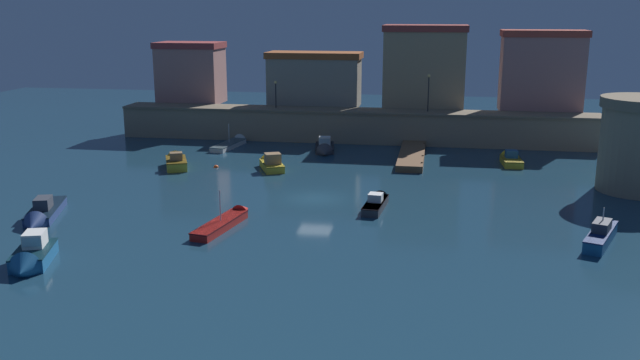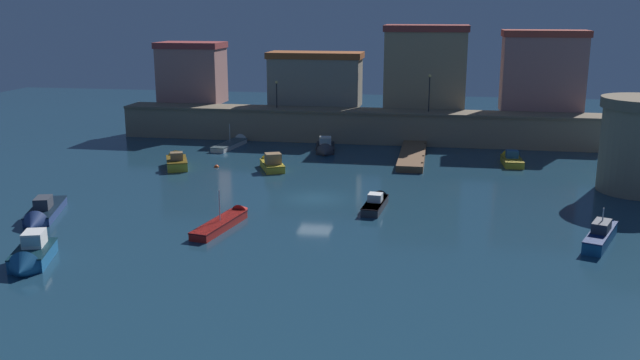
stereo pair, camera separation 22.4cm
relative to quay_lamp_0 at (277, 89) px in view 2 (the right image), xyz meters
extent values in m
plane|color=#19384C|center=(8.63, -23.78, -5.46)|extent=(131.80, 131.80, 0.00)
cube|color=gray|center=(8.63, 0.00, -3.85)|extent=(51.45, 3.63, 3.22)
cube|color=#73644F|center=(8.63, 0.00, -2.12)|extent=(51.45, 3.93, 0.24)
cube|color=#AD756D|center=(-11.20, 4.17, 0.94)|extent=(7.23, 4.71, 6.36)
cube|color=#953836|center=(-11.20, 4.17, 4.47)|extent=(7.52, 4.90, 0.70)
cube|color=gray|center=(3.59, 3.98, 0.45)|extent=(10.27, 4.34, 5.38)
cube|color=#984D26|center=(3.59, 3.98, 3.49)|extent=(10.68, 4.51, 0.70)
cube|color=tan|center=(15.90, 4.61, 1.96)|extent=(8.80, 5.59, 8.40)
cube|color=brown|center=(15.90, 4.61, 6.51)|extent=(9.15, 5.81, 0.70)
cube|color=#AB746F|center=(28.34, 3.87, 1.73)|extent=(8.49, 4.10, 7.93)
cube|color=#AA4032|center=(28.34, 3.87, 6.05)|extent=(8.83, 4.27, 0.70)
cube|color=brown|center=(15.28, -7.96, -5.15)|extent=(2.37, 12.30, 0.62)
cylinder|color=#4A3422|center=(16.35, -3.35, -5.11)|extent=(0.20, 0.20, 0.70)
cylinder|color=#4A3422|center=(16.35, -6.43, -5.11)|extent=(0.20, 0.20, 0.70)
cylinder|color=#4A3422|center=(16.35, -9.50, -5.11)|extent=(0.20, 0.20, 0.70)
cylinder|color=#4A3422|center=(16.35, -12.57, -5.11)|extent=(0.20, 0.20, 0.70)
cylinder|color=black|center=(0.00, 0.00, -0.68)|extent=(0.12, 0.12, 2.63)
sphere|color=#F9D172|center=(0.00, 0.00, 0.79)|extent=(0.32, 0.32, 0.32)
cylinder|color=black|center=(16.51, 0.00, -0.20)|extent=(0.12, 0.12, 3.60)
sphere|color=#F9D172|center=(16.51, 0.00, 1.75)|extent=(0.32, 0.32, 0.32)
cube|color=gold|center=(3.09, -14.82, -5.14)|extent=(3.03, 4.10, 0.65)
cone|color=gold|center=(2.13, -12.67, -5.14)|extent=(1.85, 1.59, 1.56)
cube|color=olive|center=(3.09, -14.82, -4.85)|extent=(3.09, 4.18, 0.08)
cube|color=olive|center=(3.28, -15.26, -4.34)|extent=(1.73, 1.63, 0.93)
cube|color=#99B7C6|center=(3.04, -14.72, -4.30)|extent=(1.15, 0.56, 0.56)
cube|color=#195689|center=(-4.70, -39.87, -5.04)|extent=(2.87, 4.07, 0.84)
cone|color=#195689|center=(-4.01, -42.07, -5.04)|extent=(1.98, 1.51, 1.75)
cube|color=#0C2832|center=(-4.70, -39.87, -4.66)|extent=(2.92, 4.15, 0.08)
cube|color=silver|center=(-4.85, -39.40, -4.20)|extent=(1.49, 1.73, 0.85)
cube|color=#99B7C6|center=(-4.63, -40.10, -4.15)|extent=(0.96, 0.35, 0.51)
cube|color=navy|center=(-9.12, -31.29, -5.14)|extent=(3.34, 5.82, 0.65)
cone|color=navy|center=(-8.06, -34.55, -5.14)|extent=(1.97, 1.83, 1.62)
cube|color=black|center=(-9.12, -31.29, -4.85)|extent=(3.41, 5.94, 0.08)
cube|color=#333842|center=(-8.97, -31.75, -4.42)|extent=(1.43, 1.83, 0.79)
cube|color=gold|center=(24.48, -9.15, -5.14)|extent=(1.85, 3.78, 0.63)
cone|color=gold|center=(24.36, -6.84, -5.14)|extent=(1.62, 1.12, 1.57)
cube|color=brown|center=(24.48, -9.15, -4.87)|extent=(1.88, 3.86, 0.08)
cube|color=navy|center=(24.46, -8.87, -4.49)|extent=(1.13, 1.00, 0.68)
cube|color=#99B7C6|center=(24.44, -8.40, -4.45)|extent=(0.97, 0.11, 0.41)
cube|color=silver|center=(-3.72, -5.83, -5.20)|extent=(2.23, 6.01, 0.53)
cone|color=silver|center=(-3.25, -2.28, -5.20)|extent=(1.57, 1.57, 1.39)
cube|color=#495D63|center=(-3.72, -5.83, -4.97)|extent=(2.28, 6.13, 0.08)
cylinder|color=#B2B2B7|center=(-3.70, -5.66, -3.96)|extent=(0.08, 0.08, 1.94)
cube|color=#195689|center=(27.77, -30.87, -5.06)|extent=(3.01, 5.35, 0.81)
cone|color=#195689|center=(29.00, -27.80, -5.06)|extent=(1.51, 1.69, 1.06)
cube|color=#0D1E51|center=(27.77, -30.87, -4.69)|extent=(3.07, 5.45, 0.08)
cube|color=#333842|center=(27.79, -30.83, -4.34)|extent=(1.50, 1.97, 0.63)
cylinder|color=#B2B2B7|center=(27.85, -30.67, -3.94)|extent=(0.08, 0.08, 1.43)
cube|color=gold|center=(-5.59, -15.72, -5.04)|extent=(3.13, 4.20, 0.84)
cone|color=gold|center=(-6.54, -13.52, -5.04)|extent=(1.95, 1.64, 1.66)
cube|color=brown|center=(-5.59, -15.72, -4.66)|extent=(3.19, 4.29, 0.08)
cube|color=olive|center=(-5.40, -16.14, -4.27)|extent=(1.37, 1.28, 0.70)
cube|color=#333338|center=(13.42, -25.86, -5.16)|extent=(1.60, 4.42, 0.60)
cone|color=#333338|center=(13.67, -23.15, -5.16)|extent=(1.26, 1.31, 1.15)
cube|color=black|center=(13.42, -25.86, -4.90)|extent=(1.64, 4.51, 0.08)
cube|color=silver|center=(13.43, -25.85, -4.57)|extent=(1.06, 1.09, 0.58)
cube|color=#99B7C6|center=(13.47, -25.34, -4.54)|extent=(0.87, 0.14, 0.35)
cube|color=red|center=(3.81, -32.13, -5.19)|extent=(2.23, 5.89, 0.55)
cone|color=red|center=(4.42, -28.66, -5.19)|extent=(1.42, 1.58, 1.19)
cube|color=#4C0B0E|center=(3.81, -32.13, -4.95)|extent=(2.28, 6.01, 0.08)
cylinder|color=#B2B2B7|center=(3.83, -32.03, -3.88)|extent=(0.08, 0.08, 2.06)
cube|color=#333338|center=(6.34, -5.47, -5.20)|extent=(2.47, 4.53, 0.52)
cone|color=#333338|center=(6.76, -8.14, -5.20)|extent=(1.90, 1.46, 1.73)
cube|color=black|center=(6.34, -5.47, -4.98)|extent=(2.52, 4.62, 0.08)
cube|color=silver|center=(6.30, -5.21, -4.52)|extent=(1.32, 1.12, 0.85)
cube|color=#99B7C6|center=(6.38, -5.68, -4.47)|extent=(1.06, 0.22, 0.51)
sphere|color=#EA4C19|center=(-2.15, -14.80, -5.46)|extent=(0.44, 0.44, 0.44)
camera|label=1|loc=(17.59, -73.45, 8.59)|focal=38.68mm
camera|label=2|loc=(17.81, -73.41, 8.59)|focal=38.68mm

